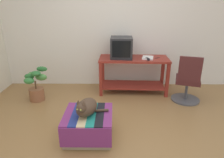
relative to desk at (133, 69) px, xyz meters
The scene contains 12 objects.
ground_plane 1.72m from the desk, 103.50° to the right, with size 14.00×14.00×0.00m, color olive.
back_wall 1.00m from the desk, 130.49° to the left, with size 8.00×0.10×2.60m, color silver.
desk is the anchor object (origin of this frame).
tv_monitor 0.50m from the desk, behind, with size 0.44×0.45×0.40m.
keyboard 0.36m from the desk, 153.31° to the right, with size 0.40×0.15×0.02m, color black.
book 0.37m from the desk, 10.96° to the right, with size 0.21×0.26×0.03m, color white.
ottoman_with_blanket 1.75m from the desk, 115.34° to the right, with size 0.64×0.64×0.36m.
cat 1.75m from the desk, 115.26° to the right, with size 0.46×0.44×0.27m.
potted_plant 1.91m from the desk, 166.67° to the right, with size 0.40×0.34×0.63m.
office_chair 1.06m from the desk, 26.08° to the right, with size 0.53×0.53×0.89m.
stapler 0.39m from the desk, 33.86° to the right, with size 0.04×0.11×0.04m, color black.
pen 0.52m from the desk, ahead, with size 0.01×0.01×0.14m, color black.
Camera 1 is at (-0.01, -2.32, 1.74)m, focal length 32.59 mm.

